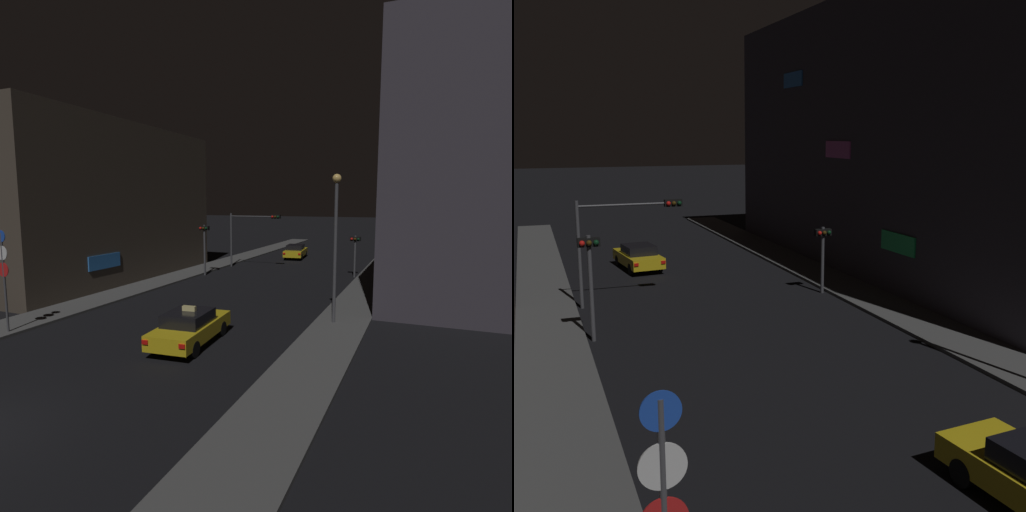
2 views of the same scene
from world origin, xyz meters
TOP-DOWN VIEW (x-y plane):
  - sidewalk_left at (-7.06, 26.35)m, footprint 2.50×56.70m
  - sidewalk_right at (7.06, 26.35)m, footprint 2.50×56.70m
  - building_facade_left at (-11.52, 18.46)m, footprint 6.48×19.23m
  - building_facade_right at (11.78, 30.20)m, footprint 7.01×31.15m
  - taxi at (1.85, 8.17)m, footprint 2.16×4.58m
  - far_car at (-1.81, 34.98)m, footprint 2.30×4.63m
  - traffic_light_overhead at (-3.67, 27.52)m, footprint 4.69×0.42m
  - traffic_light_left_kerb at (-5.56, 22.66)m, footprint 0.80×0.42m
  - traffic_light_right_kerb at (5.56, 26.24)m, footprint 0.80×0.42m
  - sign_pole_left at (-6.25, 6.24)m, footprint 0.63×0.10m
  - street_lamp_near_block at (6.71, 13.09)m, footprint 0.41×0.41m

SIDE VIEW (x-z plane):
  - sidewalk_left at x=-7.06m, z-range 0.00..0.14m
  - sidewalk_right at x=7.06m, z-range 0.00..0.14m
  - far_car at x=-1.81m, z-range 0.02..1.44m
  - taxi at x=1.85m, z-range -0.07..1.55m
  - traffic_light_right_kerb at x=5.56m, z-range 0.73..3.95m
  - sign_pole_left at x=-6.25m, z-range 0.59..5.06m
  - traffic_light_left_kerb at x=-5.56m, z-range 0.84..4.83m
  - traffic_light_overhead at x=-3.67m, z-range 1.13..5.90m
  - street_lamp_near_block at x=6.71m, z-range 0.93..7.85m
  - building_facade_left at x=-11.52m, z-range 0.00..11.25m
  - building_facade_right at x=11.78m, z-range 0.00..14.67m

